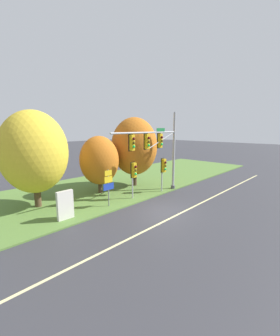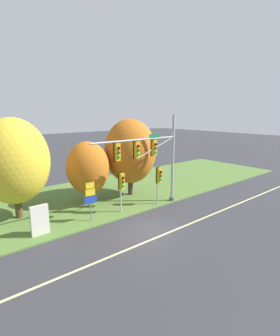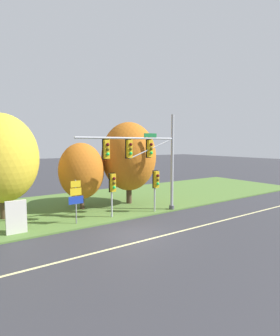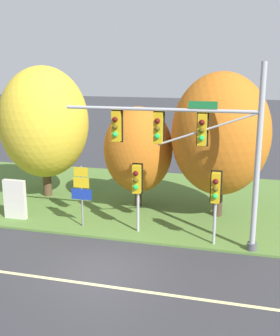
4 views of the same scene
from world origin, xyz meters
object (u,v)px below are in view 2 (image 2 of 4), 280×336
(traffic_signal_mast, at_px, (152,154))
(tree_behind_signpost, at_px, (130,151))
(info_kiosk, at_px, (40,220))
(tree_nearest_road, at_px, (14,161))
(pedestrian_signal_near_kerb, at_px, (122,184))
(pedestrian_signal_further_along, at_px, (159,177))
(tree_left_of_mast, at_px, (88,168))
(route_sign_post, at_px, (90,197))

(traffic_signal_mast, xyz_separation_m, tree_behind_signpost, (0.73, 3.65, -0.30))
(traffic_signal_mast, xyz_separation_m, info_kiosk, (-8.58, 0.78, -3.37))
(tree_nearest_road, distance_m, tree_behind_signpost, 9.57)
(pedestrian_signal_near_kerb, height_order, tree_behind_signpost, tree_behind_signpost)
(pedestrian_signal_further_along, xyz_separation_m, tree_nearest_road, (-9.68, 4.46, 1.85))
(tree_behind_signpost, bearing_deg, pedestrian_signal_near_kerb, -136.11)
(tree_nearest_road, xyz_separation_m, tree_left_of_mast, (5.43, -0.49, -1.13))
(pedestrian_signal_further_along, relative_size, info_kiosk, 1.65)
(info_kiosk, bearing_deg, pedestrian_signal_near_kerb, -2.20)
(pedestrian_signal_near_kerb, relative_size, route_sign_post, 1.10)
(pedestrian_signal_near_kerb, bearing_deg, info_kiosk, 177.80)
(pedestrian_signal_further_along, height_order, info_kiosk, pedestrian_signal_further_along)
(pedestrian_signal_further_along, bearing_deg, pedestrian_signal_near_kerb, 171.47)
(traffic_signal_mast, distance_m, route_sign_post, 5.73)
(tree_nearest_road, bearing_deg, pedestrian_signal_further_along, -24.76)
(tree_nearest_road, xyz_separation_m, tree_behind_signpost, (9.53, -0.86, -0.11))
(pedestrian_signal_near_kerb, relative_size, tree_behind_signpost, 0.45)
(tree_nearest_road, height_order, tree_behind_signpost, tree_nearest_road)
(traffic_signal_mast, height_order, tree_nearest_road, traffic_signal_mast)
(info_kiosk, bearing_deg, traffic_signal_mast, -5.22)
(tree_nearest_road, distance_m, info_kiosk, 4.90)
(pedestrian_signal_near_kerb, xyz_separation_m, tree_behind_signpost, (3.22, 3.10, 1.76))
(route_sign_post, relative_size, tree_nearest_road, 0.39)
(tree_left_of_mast, bearing_deg, pedestrian_signal_further_along, -43.10)
(route_sign_post, bearing_deg, tree_left_of_mast, 62.96)
(tree_behind_signpost, bearing_deg, pedestrian_signal_further_along, -87.63)
(tree_nearest_road, relative_size, info_kiosk, 3.76)
(info_kiosk, bearing_deg, tree_left_of_mast, 31.81)
(pedestrian_signal_further_along, xyz_separation_m, tree_left_of_mast, (-4.25, 3.97, 0.72))
(tree_behind_signpost, relative_size, info_kiosk, 3.64)
(tree_left_of_mast, bearing_deg, tree_behind_signpost, -5.17)
(traffic_signal_mast, bearing_deg, tree_left_of_mast, 129.96)
(pedestrian_signal_further_along, bearing_deg, tree_nearest_road, 155.24)
(tree_left_of_mast, distance_m, tree_behind_signpost, 4.24)
(pedestrian_signal_near_kerb, height_order, tree_left_of_mast, tree_left_of_mast)
(tree_left_of_mast, height_order, info_kiosk, tree_left_of_mast)
(tree_nearest_road, bearing_deg, traffic_signal_mast, -27.14)
(tree_nearest_road, distance_m, tree_left_of_mast, 5.57)
(tree_behind_signpost, height_order, info_kiosk, tree_behind_signpost)
(tree_left_of_mast, relative_size, tree_behind_signpost, 0.75)
(pedestrian_signal_near_kerb, xyz_separation_m, tree_left_of_mast, (-0.88, 3.47, 0.74))
(tree_nearest_road, xyz_separation_m, info_kiosk, (0.21, -3.72, -3.18))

